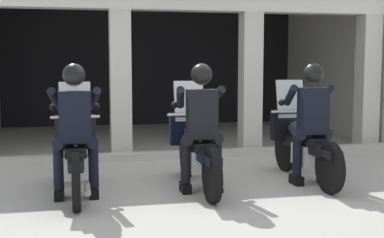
{
  "coord_description": "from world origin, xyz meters",
  "views": [
    {
      "loc": [
        -1.48,
        -6.67,
        1.6
      ],
      "look_at": [
        0.0,
        0.11,
        0.85
      ],
      "focal_mm": 49.39,
      "sensor_mm": 36.0,
      "label": 1
    }
  ],
  "objects": [
    {
      "name": "motorcycle_center",
      "position": [
        0.0,
        -0.14,
        0.5
      ],
      "size": [
        0.62,
        2.04,
        1.35
      ],
      "rotation": [
        0.0,
        0.0,
        0.15
      ],
      "color": "black",
      "rests_on": "ground"
    },
    {
      "name": "police_officer_right",
      "position": [
        1.51,
        -0.31,
        0.94
      ],
      "size": [
        0.63,
        0.61,
        1.58
      ],
      "rotation": [
        0.0,
        0.0,
        0.21
      ],
      "color": "black",
      "rests_on": "ground"
    },
    {
      "name": "motorcycle_left",
      "position": [
        -1.51,
        -0.15,
        0.5
      ],
      "size": [
        0.62,
        2.04,
        1.35
      ],
      "rotation": [
        0.0,
        0.0,
        0.29
      ],
      "color": "black",
      "rests_on": "ground"
    },
    {
      "name": "kerb_strip",
      "position": [
        0.4,
        1.86,
        0.06
      ],
      "size": [
        7.55,
        0.24,
        0.12
      ],
      "primitive_type": "cube",
      "color": "#B7B5AD",
      "rests_on": "ground"
    },
    {
      "name": "ground_plane",
      "position": [
        0.0,
        3.0,
        0.0
      ],
      "size": [
        80.0,
        80.0,
        0.0
      ],
      "primitive_type": "plane",
      "color": "#A8A59E"
    },
    {
      "name": "motorcycle_right",
      "position": [
        1.51,
        -0.03,
        0.5
      ],
      "size": [
        0.62,
        2.04,
        1.35
      ],
      "rotation": [
        0.0,
        0.0,
        0.21
      ],
      "color": "black",
      "rests_on": "ground"
    },
    {
      "name": "police_officer_center",
      "position": [
        0.0,
        -0.42,
        0.94
      ],
      "size": [
        0.63,
        0.61,
        1.58
      ],
      "rotation": [
        0.0,
        0.0,
        0.15
      ],
      "color": "black",
      "rests_on": "ground"
    },
    {
      "name": "station_building",
      "position": [
        0.4,
        4.91,
        1.94
      ],
      "size": [
        8.05,
        5.15,
        3.07
      ],
      "color": "black",
      "rests_on": "ground"
    },
    {
      "name": "police_officer_left",
      "position": [
        -1.51,
        -0.43,
        0.94
      ],
      "size": [
        0.63,
        0.61,
        1.58
      ],
      "rotation": [
        0.0,
        0.0,
        0.29
      ],
      "color": "black",
      "rests_on": "ground"
    }
  ]
}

